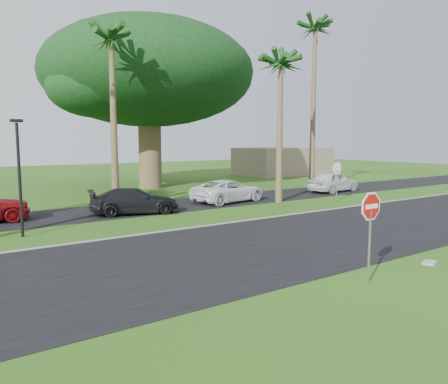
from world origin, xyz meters
name	(u,v)px	position (x,y,z in m)	size (l,w,h in m)	color
ground	(279,261)	(0.00, 0.00, 0.00)	(120.00, 120.00, 0.00)	#264F13
road	(241,248)	(0.00, 2.00, 0.01)	(120.00, 8.00, 0.02)	black
parking_strip	(126,210)	(0.00, 12.50, 0.01)	(120.00, 5.00, 0.02)	black
curb	(184,229)	(0.00, 6.05, 0.03)	(120.00, 0.12, 0.06)	gray
stop_sign_near	(370,218)	(0.50, -3.00, 1.77)	(1.05, 0.07, 2.62)	gray
stop_sign_far	(337,174)	(12.00, 8.00, 1.77)	(1.05, 0.07, 2.62)	gray
palm_center	(111,43)	(0.00, 14.00, 9.16)	(5.00, 5.00, 10.50)	brown
palm_right_near	(281,67)	(9.00, 10.00, 8.19)	(5.00, 5.00, 9.50)	brown
palm_right_far	(315,33)	(15.00, 13.00, 11.58)	(5.00, 5.00, 13.00)	brown
canopy_tree	(148,74)	(6.00, 22.00, 8.95)	(16.50, 16.50, 13.12)	brown
streetlight_right	(19,170)	(-6.00, 8.50, 2.65)	(0.45, 0.25, 4.64)	black
building_far	(283,161)	(24.00, 26.00, 1.50)	(10.00, 6.00, 3.00)	gray
car_dark	(135,201)	(-0.14, 10.99, 0.67)	(1.87, 4.60, 1.33)	black
car_minivan	(228,191)	(6.40, 11.75, 0.69)	(2.29, 4.96, 1.38)	white
car_pickup	(333,182)	(15.88, 11.63, 0.76)	(1.80, 4.46, 1.52)	silver
utility_slab	(430,263)	(3.68, -2.90, 0.03)	(0.55, 0.35, 0.06)	#979790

